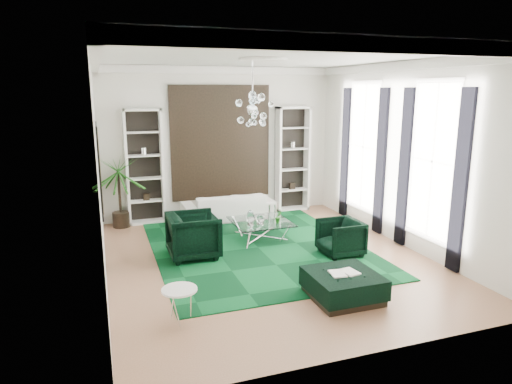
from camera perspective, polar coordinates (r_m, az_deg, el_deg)
name	(u,v)px	position (r m, az deg, el deg)	size (l,w,h in m)	color
floor	(268,259)	(9.01, 1.46, -8.40)	(6.00, 7.00, 0.02)	#A47556
ceiling	(269,56)	(8.43, 1.61, 16.62)	(6.00, 7.00, 0.02)	white
wall_back	(220,143)	(11.83, -4.50, 6.19)	(6.00, 0.02, 3.80)	silver
wall_front	(375,208)	(5.44, 14.68, -1.90)	(6.00, 0.02, 3.80)	silver
wall_left	(98,172)	(7.98, -19.16, 2.38)	(0.02, 7.00, 3.80)	silver
wall_right	(404,155)	(9.97, 18.00, 4.39)	(0.02, 7.00, 3.80)	silver
crown_molding	(269,63)	(8.42, 1.61, 15.88)	(6.00, 7.00, 0.18)	white
ceiling_medallion	(263,59)	(8.71, 0.89, 16.24)	(0.90, 0.90, 0.05)	white
tapestry	(221,143)	(11.79, -4.43, 6.16)	(2.50, 0.06, 2.80)	black
shelving_left	(145,167)	(11.37, -13.75, 3.05)	(0.90, 0.38, 2.80)	white
shelving_right	(293,159)	(12.35, 4.59, 4.12)	(0.90, 0.38, 2.80)	white
painting	(100,169)	(8.58, -18.90, 2.74)	(0.04, 1.30, 1.60)	black
window_near	(433,162)	(9.26, 21.23, 3.57)	(0.03, 1.10, 2.90)	white
curtain_near_a	(461,182)	(8.71, 24.20, 1.10)	(0.07, 0.30, 3.25)	black
curtain_near_b	(404,168)	(9.88, 18.06, 2.85)	(0.07, 0.30, 3.25)	black
window_far	(364,147)	(11.18, 13.30, 5.51)	(0.03, 1.10, 2.90)	white
curtain_far_a	(381,162)	(10.55, 15.33, 3.62)	(0.07, 0.30, 3.25)	black
curtain_far_b	(345,153)	(11.86, 11.09, 4.78)	(0.07, 0.30, 3.25)	black
rug	(258,248)	(9.57, 0.24, -6.99)	(4.20, 5.00, 0.02)	black
sofa	(228,207)	(11.58, -3.48, -1.82)	(2.29, 0.90, 0.67)	silver
armchair_left	(194,235)	(9.04, -7.80, -5.40)	(0.95, 0.98, 0.89)	black
armchair_right	(341,237)	(9.26, 10.52, -5.61)	(0.77, 0.79, 0.72)	black
coffee_table	(261,230)	(10.04, 0.61, -4.81)	(1.23, 1.23, 0.42)	white
ottoman_side	(198,224)	(10.67, -7.22, -4.04)	(0.80, 0.80, 0.35)	black
ottoman_front	(343,286)	(7.46, 10.83, -11.45)	(1.05, 1.05, 0.42)	black
book	(344,272)	(7.37, 10.91, -9.84)	(0.46, 0.30, 0.03)	white
side_table	(180,306)	(6.74, -9.48, -13.82)	(0.51, 0.51, 0.49)	white
palm	(119,182)	(11.23, -16.78, 1.18)	(1.37, 1.37, 2.19)	#1E6319
chandelier	(252,111)	(8.57, -0.44, 10.14)	(0.80, 0.80, 0.72)	white
table_plant	(278,217)	(9.82, 2.80, -3.13)	(0.15, 0.12, 0.27)	#1E6319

